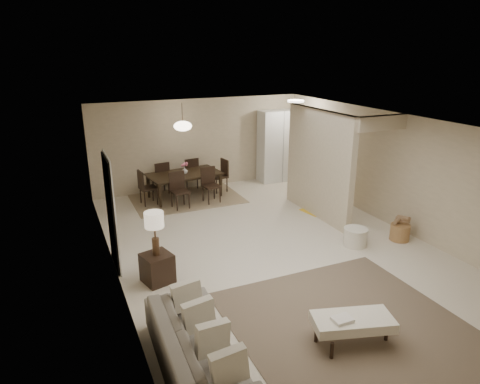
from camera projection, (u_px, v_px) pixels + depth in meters
name	position (u px, v px, depth m)	size (l,w,h in m)	color
floor	(274.00, 249.00, 8.49)	(9.00, 9.00, 0.00)	beige
ceiling	(277.00, 123.00, 7.69)	(9.00, 9.00, 0.00)	white
back_wall	(199.00, 144.00, 12.00)	(6.00, 6.00, 0.00)	tan
left_wall	(113.00, 212.00, 6.94)	(9.00, 9.00, 0.00)	tan
right_wall	(398.00, 172.00, 9.24)	(9.00, 9.00, 0.00)	tan
partition	(319.00, 164.00, 9.86)	(0.15, 2.50, 2.50)	tan
doorway	(111.00, 213.00, 7.55)	(0.04, 0.90, 2.04)	black
pantry_cabinet	(279.00, 146.00, 12.65)	(1.20, 0.55, 2.10)	silver
flush_light	(296.00, 101.00, 11.36)	(0.44, 0.44, 0.05)	white
living_rug	(349.00, 325.00, 6.14)	(3.20, 3.20, 0.01)	brown
sofa	(198.00, 348.00, 5.17)	(0.89, 2.28, 0.67)	slate
ottoman_bench	(353.00, 322.00, 5.71)	(1.16, 0.77, 0.38)	beige
side_table	(157.00, 268.00, 7.23)	(0.46, 0.46, 0.51)	black
table_lamp	(154.00, 224.00, 6.97)	(0.32, 0.32, 0.76)	#4D3421
round_pouf	(355.00, 237.00, 8.59)	(0.47, 0.47, 0.37)	beige
wicker_basket	(400.00, 232.00, 8.85)	(0.40, 0.40, 0.34)	#8E6039
dining_rug	(186.00, 197.00, 11.43)	(2.80, 2.10, 0.01)	#7F674E
dining_table	(185.00, 186.00, 11.33)	(1.89, 1.06, 0.67)	black
dining_chairs	(185.00, 181.00, 11.29)	(2.46, 1.89, 0.90)	black
vase	(185.00, 171.00, 11.20)	(0.16, 0.16, 0.17)	white
yellow_mat	(321.00, 209.00, 10.59)	(0.96, 0.59, 0.01)	yellow
pendant_light	(183.00, 126.00, 10.82)	(0.46, 0.46, 0.71)	#4D3421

